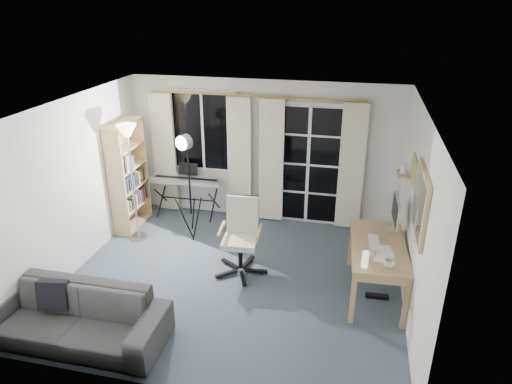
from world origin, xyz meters
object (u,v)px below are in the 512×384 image
at_px(desk, 378,251).
at_px(torchiere_lamp, 129,149).
at_px(studio_light, 185,155).
at_px(monitor, 396,212).
at_px(keyboard_piano, 187,181).
at_px(bookshelf, 127,179).
at_px(mug, 389,263).
at_px(sofa, 72,309).
at_px(office_chair, 242,229).

bearing_deg(desk, torchiere_lamp, 166.82).
relative_size(studio_light, monitor, 3.34).
relative_size(torchiere_lamp, keyboard_piano, 1.51).
xyz_separation_m(bookshelf, mug, (4.10, -1.57, -0.07)).
bearing_deg(sofa, torchiere_lamp, 98.90).
xyz_separation_m(bookshelf, torchiere_lamp, (0.32, -0.39, 0.66)).
xyz_separation_m(studio_light, mug, (2.99, -1.41, -0.62)).
bearing_deg(mug, torchiere_lamp, 162.76).
relative_size(office_chair, sofa, 0.52).
xyz_separation_m(office_chair, mug, (1.94, -0.71, 0.15)).
relative_size(studio_light, desk, 1.26).
distance_m(keyboard_piano, sofa, 3.26).
relative_size(keyboard_piano, sofa, 0.60).
relative_size(bookshelf, torchiere_lamp, 0.96).
height_order(desk, monitor, monitor).
relative_size(monitor, sofa, 0.25).
height_order(bookshelf, studio_light, bookshelf).
xyz_separation_m(bookshelf, studio_light, (1.11, -0.15, 0.55)).
xyz_separation_m(keyboard_piano, desk, (3.17, -1.61, -0.04)).
xyz_separation_m(torchiere_lamp, monitor, (3.88, -0.22, -0.51)).
relative_size(keyboard_piano, desk, 0.90).
bearing_deg(torchiere_lamp, desk, -10.37).
relative_size(torchiere_lamp, desk, 1.36).
distance_m(torchiere_lamp, desk, 3.85).
bearing_deg(desk, office_chair, 170.79).
xyz_separation_m(torchiere_lamp, office_chair, (1.84, -0.47, -0.88)).
height_order(keyboard_piano, mug, keyboard_piano).
bearing_deg(mug, keyboard_piano, 147.24).
bearing_deg(desk, monitor, 63.58).
distance_m(studio_light, office_chair, 1.48).
relative_size(torchiere_lamp, office_chair, 1.75).
bearing_deg(torchiere_lamp, mug, -17.24).
bearing_deg(monitor, torchiere_lamp, 173.89).
relative_size(bookshelf, monitor, 3.43).
distance_m(desk, monitor, 0.61).
relative_size(bookshelf, desk, 1.30).
relative_size(bookshelf, mug, 15.09).
bearing_deg(keyboard_piano, desk, -28.06).
distance_m(office_chair, desk, 1.85).
xyz_separation_m(desk, mug, (0.10, -0.50, 0.15)).
relative_size(bookshelf, studio_light, 1.03).
height_order(studio_light, mug, studio_light).
height_order(torchiere_lamp, sofa, torchiere_lamp).
height_order(torchiere_lamp, monitor, torchiere_lamp).
height_order(keyboard_piano, monitor, monitor).
distance_m(keyboard_piano, mug, 3.89).
distance_m(torchiere_lamp, office_chair, 2.10).
xyz_separation_m(monitor, sofa, (-3.51, -2.09, -0.60)).
height_order(torchiere_lamp, mug, torchiere_lamp).
xyz_separation_m(bookshelf, sofa, (0.69, -2.71, -0.45)).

